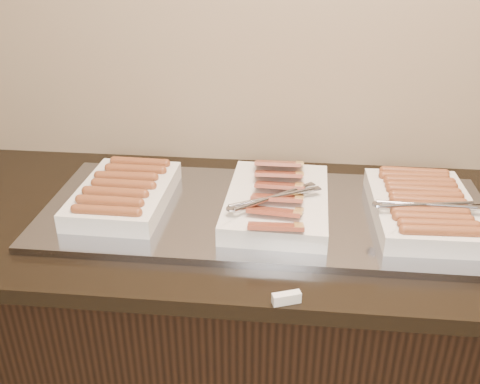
% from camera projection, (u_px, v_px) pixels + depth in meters
% --- Properties ---
extents(counter, '(2.06, 0.76, 0.90)m').
position_uv_depth(counter, '(266.00, 342.00, 1.65)').
color(counter, black).
rests_on(counter, ground).
extents(warming_tray, '(1.20, 0.50, 0.02)m').
position_uv_depth(warming_tray, '(266.00, 213.00, 1.44)').
color(warming_tray, '#8E909B').
rests_on(warming_tray, counter).
extents(dish_left, '(0.24, 0.36, 0.07)m').
position_uv_depth(dish_left, '(124.00, 193.00, 1.46)').
color(dish_left, silver).
rests_on(dish_left, warming_tray).
extents(dish_center, '(0.28, 0.42, 0.09)m').
position_uv_depth(dish_center, '(277.00, 201.00, 1.42)').
color(dish_center, silver).
rests_on(dish_center, warming_tray).
extents(dish_right, '(0.27, 0.39, 0.08)m').
position_uv_depth(dish_right, '(423.00, 207.00, 1.38)').
color(dish_right, silver).
rests_on(dish_right, warming_tray).
extents(label_holder, '(0.06, 0.04, 0.02)m').
position_uv_depth(label_holder, '(287.00, 298.00, 1.12)').
color(label_holder, silver).
rests_on(label_holder, counter).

